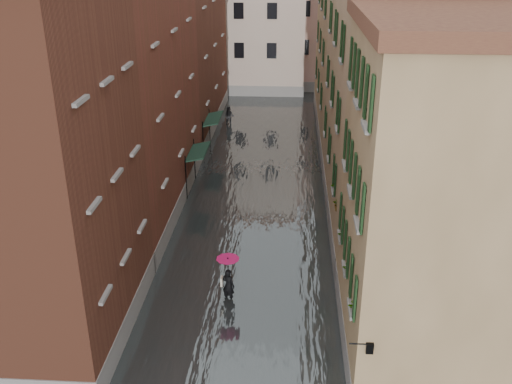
% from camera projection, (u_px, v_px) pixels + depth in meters
% --- Properties ---
extents(ground, '(120.00, 120.00, 0.00)m').
position_uv_depth(ground, '(240.00, 306.00, 23.54)').
color(ground, '#595A5C').
rests_on(ground, ground).
extents(floodwater, '(10.00, 60.00, 0.20)m').
position_uv_depth(floodwater, '(259.00, 182.00, 35.35)').
color(floodwater, '#3F4545').
rests_on(floodwater, ground).
extents(building_left_near, '(6.00, 8.00, 13.00)m').
position_uv_depth(building_left_near, '(29.00, 175.00, 19.47)').
color(building_left_near, brown).
rests_on(building_left_near, ground).
extents(building_left_mid, '(6.00, 14.00, 12.50)m').
position_uv_depth(building_left_mid, '(120.00, 99.00, 29.60)').
color(building_left_mid, maroon).
rests_on(building_left_mid, ground).
extents(building_left_far, '(6.00, 16.00, 14.00)m').
position_uv_depth(building_left_far, '(175.00, 39.00, 42.98)').
color(building_left_far, brown).
rests_on(building_left_far, ground).
extents(building_right_near, '(6.00, 8.00, 11.50)m').
position_uv_depth(building_right_near, '(442.00, 206.00, 18.98)').
color(building_right_near, olive).
rests_on(building_right_near, ground).
extents(building_right_mid, '(6.00, 14.00, 13.00)m').
position_uv_depth(building_right_mid, '(393.00, 99.00, 28.70)').
color(building_right_mid, tan).
rests_on(building_right_mid, ground).
extents(building_right_far, '(6.00, 16.00, 11.50)m').
position_uv_depth(building_right_far, '(360.00, 57.00, 42.68)').
color(building_right_far, olive).
rests_on(building_right_far, ground).
extents(building_end_cream, '(12.00, 9.00, 13.00)m').
position_uv_depth(building_end_cream, '(243.00, 21.00, 55.72)').
color(building_end_cream, beige).
rests_on(building_end_cream, ground).
extents(building_end_pink, '(10.00, 9.00, 12.00)m').
position_uv_depth(building_end_pink, '(334.00, 25.00, 57.23)').
color(building_end_pink, tan).
rests_on(building_end_pink, ground).
extents(awning_near, '(1.09, 3.04, 2.80)m').
position_uv_depth(awning_near, '(198.00, 153.00, 33.23)').
color(awning_near, black).
rests_on(awning_near, ground).
extents(awning_far, '(1.09, 3.24, 2.80)m').
position_uv_depth(awning_far, '(213.00, 120.00, 39.30)').
color(awning_far, black).
rests_on(awning_far, ground).
extents(wall_lantern, '(0.71, 0.22, 0.35)m').
position_uv_depth(wall_lantern, '(369.00, 347.00, 16.60)').
color(wall_lantern, black).
rests_on(wall_lantern, ground).
extents(window_planters, '(0.59, 10.39, 0.84)m').
position_uv_depth(window_planters, '(345.00, 229.00, 22.28)').
color(window_planters, '#994A32').
rests_on(window_planters, ground).
extents(pedestrian_main, '(0.96, 0.96, 2.06)m').
position_uv_depth(pedestrian_main, '(228.00, 275.00, 23.34)').
color(pedestrian_main, black).
rests_on(pedestrian_main, ground).
extents(pedestrian_far, '(0.85, 0.69, 1.63)m').
position_uv_depth(pedestrian_far, '(229.00, 117.00, 45.72)').
color(pedestrian_far, black).
rests_on(pedestrian_far, ground).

